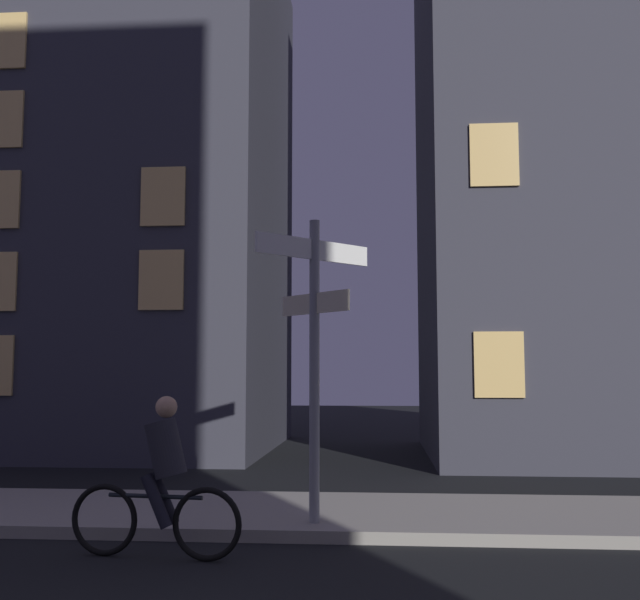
# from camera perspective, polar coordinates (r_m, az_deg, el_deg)

# --- Properties ---
(sidewalk_kerb) EXTENTS (40.00, 2.66, 0.14)m
(sidewalk_kerb) POSITION_cam_1_polar(r_m,az_deg,el_deg) (9.83, -3.34, -15.98)
(sidewalk_kerb) COLOR gray
(sidewalk_kerb) RESTS_ON ground_plane
(signpost) EXTENTS (1.23, 1.23, 3.51)m
(signpost) POSITION_cam_1_polar(r_m,az_deg,el_deg) (8.75, -0.43, -3.07)
(signpost) COLOR gray
(signpost) RESTS_ON sidewalk_kerb
(cyclist) EXTENTS (1.81, 0.37, 1.61)m
(cyclist) POSITION_cam_1_polar(r_m,az_deg,el_deg) (7.88, -12.09, -13.46)
(cyclist) COLOR black
(cyclist) RESTS_ON ground_plane
(building_left_block) EXTENTS (13.72, 7.63, 13.12)m
(building_left_block) POSITION_cam_1_polar(r_m,az_deg,el_deg) (21.05, -22.50, 7.78)
(building_left_block) COLOR #383842
(building_left_block) RESTS_ON ground_plane
(building_right_block) EXTENTS (8.78, 6.74, 14.73)m
(building_right_block) POSITION_cam_1_polar(r_m,az_deg,el_deg) (18.87, 21.61, 11.80)
(building_right_block) COLOR #383842
(building_right_block) RESTS_ON ground_plane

